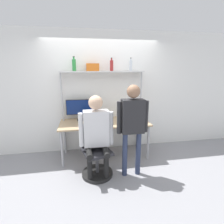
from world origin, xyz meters
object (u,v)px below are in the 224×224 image
at_px(cell_phone, 107,123).
at_px(bottle_green, 74,65).
at_px(office_chair, 96,159).
at_px(bottle_red, 112,65).
at_px(storage_box, 93,67).
at_px(laptop, 94,121).
at_px(bottle_clear, 131,65).
at_px(person_standing, 133,120).
at_px(person_seated, 96,130).
at_px(monitor, 81,108).

bearing_deg(cell_phone, bottle_green, 149.57).
height_order(office_chair, bottle_red, bottle_red).
xyz_separation_m(cell_phone, storage_box, (-0.25, 0.37, 1.13)).
xyz_separation_m(laptop, bottle_clear, (0.84, 0.36, 1.11)).
relative_size(person_standing, bottle_clear, 5.93).
bearing_deg(person_seated, bottle_clear, 48.83).
bearing_deg(person_seated, cell_phone, 65.22).
xyz_separation_m(laptop, person_seated, (-0.01, -0.61, 0.03)).
bearing_deg(storage_box, bottle_clear, 0.00).
distance_m(bottle_clear, bottle_green, 1.20).
distance_m(laptop, cell_phone, 0.28).
xyz_separation_m(cell_phone, person_seated, (-0.28, -0.60, 0.09)).
height_order(cell_phone, person_standing, person_standing).
bearing_deg(bottle_red, bottle_green, 180.00).
height_order(cell_phone, office_chair, office_chair).
bearing_deg(person_seated, office_chair, 106.34).
height_order(person_seated, bottle_green, bottle_green).
bearing_deg(bottle_green, person_seated, -70.07).
bearing_deg(cell_phone, office_chair, -117.30).
bearing_deg(laptop, bottle_clear, 23.16).
xyz_separation_m(person_standing, storage_box, (-0.59, 1.06, 0.87)).
distance_m(monitor, person_seated, 1.02).
xyz_separation_m(person_seated, bottle_red, (0.43, 0.97, 1.08)).
relative_size(person_standing, bottle_red, 5.99).
xyz_separation_m(monitor, bottle_red, (0.68, 0.00, 0.91)).
bearing_deg(monitor, office_chair, -75.49).
bearing_deg(person_standing, monitor, 129.40).
height_order(laptop, office_chair, laptop).
height_order(laptop, storage_box, storage_box).
distance_m(laptop, bottle_clear, 1.44).
xyz_separation_m(laptop, office_chair, (-0.02, -0.57, -0.55)).
xyz_separation_m(bottle_green, bottle_red, (0.78, -0.00, -0.01)).
distance_m(laptop, person_seated, 0.61).
xyz_separation_m(cell_phone, person_standing, (0.33, -0.69, 0.26)).
bearing_deg(bottle_clear, person_seated, -131.17).
bearing_deg(person_standing, storage_box, 119.03).
bearing_deg(bottle_green, bottle_clear, -0.00).
relative_size(person_seated, bottle_green, 5.03).
height_order(person_standing, bottle_red, bottle_red).
xyz_separation_m(person_standing, bottle_green, (-0.97, 1.06, 0.92)).
xyz_separation_m(office_chair, bottle_clear, (0.86, 0.93, 1.67)).
height_order(office_chair, storage_box, storage_box).
xyz_separation_m(laptop, storage_box, (0.02, 0.36, 1.07)).
xyz_separation_m(laptop, bottle_red, (0.42, 0.36, 1.11)).
height_order(monitor, cell_phone, monitor).
relative_size(office_chair, storage_box, 3.61).
relative_size(monitor, office_chair, 0.68).
height_order(person_seated, bottle_red, bottle_red).
bearing_deg(bottle_clear, storage_box, 180.00).
height_order(laptop, person_standing, person_standing).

